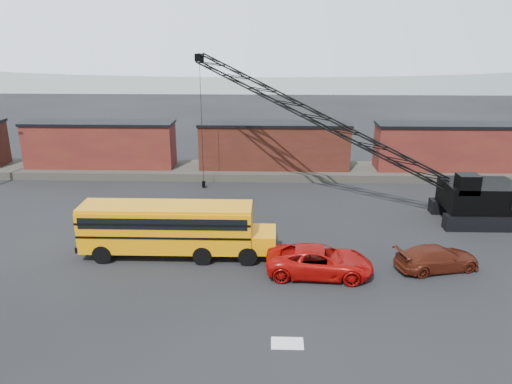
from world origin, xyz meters
TOP-DOWN VIEW (x-y plane):
  - ground at (0.00, 0.00)m, footprint 160.00×160.00m
  - gravel_berm at (0.00, 22.00)m, footprint 120.00×5.00m
  - boxcar_west_near at (-16.00, 22.00)m, footprint 13.70×3.10m
  - boxcar_mid at (0.00, 22.00)m, footprint 13.70×3.10m
  - boxcar_east_near at (16.00, 22.00)m, footprint 13.70×3.10m
  - snow_patch at (0.50, -4.00)m, footprint 1.40×0.90m
  - school_bus at (-6.02, 4.58)m, footprint 11.65×2.65m
  - red_pickup at (2.43, 2.41)m, footprint 5.98×3.03m
  - maroon_suv at (9.09, 3.25)m, footprint 5.11×3.08m
  - crawler_crane at (3.42, 14.30)m, footprint 23.42×9.58m

SIDE VIEW (x-z plane):
  - ground at x=0.00m, z-range 0.00..0.00m
  - snow_patch at x=0.50m, z-range 0.00..0.02m
  - gravel_berm at x=0.00m, z-range 0.00..0.70m
  - maroon_suv at x=9.09m, z-range 0.00..1.38m
  - red_pickup at x=2.43m, z-range 0.00..1.62m
  - school_bus at x=-6.02m, z-range 0.20..3.39m
  - boxcar_west_near at x=-16.00m, z-range 0.68..4.85m
  - boxcar_mid at x=0.00m, z-range 0.68..4.85m
  - boxcar_east_near at x=16.00m, z-range 0.68..4.85m
  - crawler_crane at x=3.42m, z-range 0.87..12.11m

